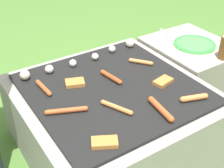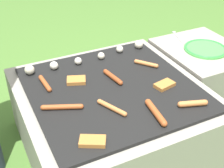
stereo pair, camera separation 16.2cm
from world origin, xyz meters
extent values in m
plane|color=#47702D|center=(0.00, 0.00, 0.00)|extent=(14.00, 14.00, 0.00)
cube|color=gray|center=(0.00, 0.00, 0.20)|extent=(0.95, 0.95, 0.40)
cube|color=black|center=(0.00, 0.00, 0.41)|extent=(0.83, 0.83, 0.02)
cube|color=gray|center=(0.73, 0.14, 0.21)|extent=(0.49, 0.57, 0.42)
cylinder|color=#A34C23|center=(0.08, -0.29, 0.44)|extent=(0.05, 0.17, 0.03)
sphere|color=#A34C23|center=(0.09, -0.21, 0.44)|extent=(0.03, 0.03, 0.03)
sphere|color=#A34C23|center=(0.07, -0.38, 0.44)|extent=(0.03, 0.03, 0.03)
cylinder|color=#A34C23|center=(-0.31, 0.17, 0.43)|extent=(0.03, 0.14, 0.02)
sphere|color=#A34C23|center=(-0.31, 0.24, 0.43)|extent=(0.02, 0.02, 0.02)
sphere|color=#A34C23|center=(-0.30, 0.10, 0.43)|extent=(0.02, 0.02, 0.02)
cylinder|color=#C6753D|center=(0.28, 0.12, 0.43)|extent=(0.10, 0.11, 0.02)
sphere|color=#C6753D|center=(0.32, 0.07, 0.43)|extent=(0.02, 0.02, 0.02)
sphere|color=#C6753D|center=(0.24, 0.17, 0.43)|extent=(0.02, 0.02, 0.02)
cylinder|color=#C6753D|center=(-0.08, -0.17, 0.43)|extent=(0.08, 0.15, 0.02)
sphere|color=#C6753D|center=(-0.12, -0.10, 0.43)|extent=(0.02, 0.02, 0.02)
sphere|color=#C6753D|center=(-0.05, -0.24, 0.43)|extent=(0.02, 0.02, 0.02)
cylinder|color=#93421E|center=(0.04, 0.07, 0.43)|extent=(0.05, 0.14, 0.03)
sphere|color=#93421E|center=(0.03, 0.14, 0.43)|extent=(0.03, 0.03, 0.03)
sphere|color=#93421E|center=(0.05, 0.00, 0.43)|extent=(0.03, 0.03, 0.03)
cylinder|color=#C6753D|center=(0.27, -0.31, 0.44)|extent=(0.12, 0.07, 0.03)
sphere|color=#C6753D|center=(0.22, -0.30, 0.44)|extent=(0.03, 0.03, 0.03)
sphere|color=#C6753D|center=(0.33, -0.33, 0.44)|extent=(0.03, 0.03, 0.03)
cylinder|color=#A34C23|center=(-0.29, -0.06, 0.43)|extent=(0.17, 0.09, 0.02)
sphere|color=#A34C23|center=(-0.38, -0.03, 0.43)|extent=(0.02, 0.02, 0.02)
sphere|color=#A34C23|center=(-0.21, -0.10, 0.43)|extent=(0.02, 0.02, 0.02)
cube|color=#B27033|center=(0.25, -0.11, 0.43)|extent=(0.12, 0.08, 0.02)
cube|color=#B27033|center=(-0.25, -0.34, 0.43)|extent=(0.13, 0.11, 0.02)
cube|color=#B27033|center=(-0.15, 0.13, 0.43)|extent=(0.12, 0.10, 0.02)
sphere|color=beige|center=(-0.35, 0.32, 0.45)|extent=(0.06, 0.06, 0.06)
sphere|color=silver|center=(-0.21, 0.31, 0.44)|extent=(0.05, 0.05, 0.05)
sphere|color=silver|center=(-0.07, 0.31, 0.44)|extent=(0.04, 0.04, 0.04)
sphere|color=beige|center=(0.08, 0.31, 0.44)|extent=(0.04, 0.04, 0.04)
sphere|color=silver|center=(0.22, 0.34, 0.44)|extent=(0.04, 0.04, 0.04)
sphere|color=beige|center=(0.36, 0.33, 0.45)|extent=(0.05, 0.05, 0.05)
cylinder|color=#4CB24C|center=(0.73, 0.12, 0.43)|extent=(0.27, 0.27, 0.01)
torus|color=#338C3F|center=(0.73, 0.12, 0.43)|extent=(0.27, 0.27, 0.01)
cylinder|color=silver|center=(0.68, 0.34, 0.42)|extent=(0.07, 0.19, 0.01)
cube|color=silver|center=(0.71, 0.44, 0.42)|extent=(0.03, 0.01, 0.01)
camera|label=1|loc=(-0.74, -1.14, 1.32)|focal=50.00mm
camera|label=2|loc=(-0.60, -1.22, 1.32)|focal=50.00mm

